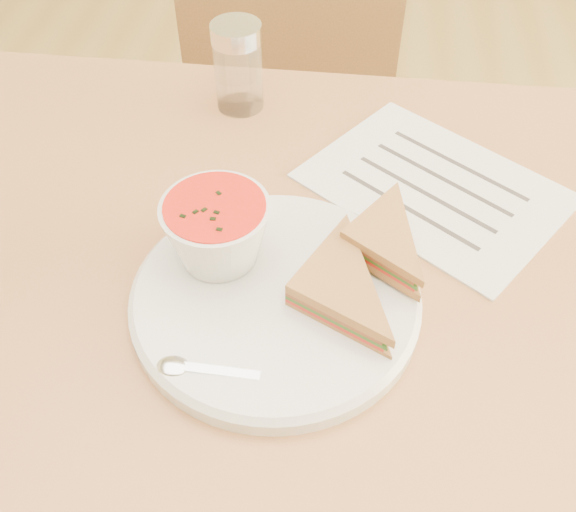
% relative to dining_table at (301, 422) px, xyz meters
% --- Properties ---
extents(dining_table, '(1.00, 0.70, 0.75)m').
position_rel_dining_table_xyz_m(dining_table, '(0.00, 0.00, 0.00)').
color(dining_table, brown).
rests_on(dining_table, floor).
extents(chair_far, '(0.46, 0.46, 0.93)m').
position_rel_dining_table_xyz_m(chair_far, '(-0.07, 0.46, 0.09)').
color(chair_far, brown).
rests_on(chair_far, floor).
extents(plate, '(0.34, 0.34, 0.02)m').
position_rel_dining_table_xyz_m(plate, '(-0.02, -0.07, 0.38)').
color(plate, silver).
rests_on(plate, dining_table).
extents(soup_bowl, '(0.12, 0.12, 0.07)m').
position_rel_dining_table_xyz_m(soup_bowl, '(-0.08, -0.04, 0.43)').
color(soup_bowl, silver).
rests_on(soup_bowl, plate).
extents(sandwich_half_a, '(0.15, 0.15, 0.03)m').
position_rel_dining_table_xyz_m(sandwich_half_a, '(-0.01, -0.09, 0.41)').
color(sandwich_half_a, '#BE7A43').
rests_on(sandwich_half_a, plate).
extents(sandwich_half_b, '(0.14, 0.14, 0.03)m').
position_rel_dining_table_xyz_m(sandwich_half_b, '(0.03, -0.02, 0.42)').
color(sandwich_half_b, '#BE7A43').
rests_on(sandwich_half_b, plate).
extents(spoon, '(0.15, 0.03, 0.01)m').
position_rel_dining_table_xyz_m(spoon, '(-0.05, -0.17, 0.40)').
color(spoon, silver).
rests_on(spoon, plate).
extents(paper_menu, '(0.35, 0.33, 0.00)m').
position_rel_dining_table_xyz_m(paper_menu, '(0.14, 0.12, 0.38)').
color(paper_menu, silver).
rests_on(paper_menu, dining_table).
extents(condiment_shaker, '(0.08, 0.08, 0.12)m').
position_rel_dining_table_xyz_m(condiment_shaker, '(-0.11, 0.26, 0.43)').
color(condiment_shaker, silver).
rests_on(condiment_shaker, dining_table).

